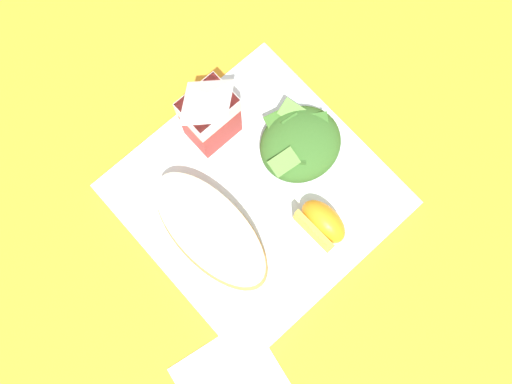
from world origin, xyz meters
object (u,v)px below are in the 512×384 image
white_plate (256,195)px  orange_wedge_front (322,223)px  milk_carton (209,113)px  green_salad_pile (300,144)px  cheesy_pizza_bread (211,231)px

white_plate → orange_wedge_front: orange_wedge_front is taller
milk_carton → orange_wedge_front: (0.02, -0.17, -0.04)m
white_plate → green_salad_pile: (0.08, 0.01, 0.03)m
cheesy_pizza_bread → orange_wedge_front: orange_wedge_front is taller
white_plate → milk_carton: bearing=81.5°
cheesy_pizza_bread → orange_wedge_front: bearing=-38.1°
cheesy_pizza_bread → green_salad_pile: bearing=2.9°
green_salad_pile → cheesy_pizza_bread: bearing=-177.1°
white_plate → green_salad_pile: 0.08m
milk_carton → white_plate: bearing=-98.5°
milk_carton → orange_wedge_front: 0.18m
cheesy_pizza_bread → green_salad_pile: 0.15m
green_salad_pile → orange_wedge_front: bearing=-118.3°
green_salad_pile → milk_carton: bearing=125.6°
milk_carton → orange_wedge_front: milk_carton is taller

